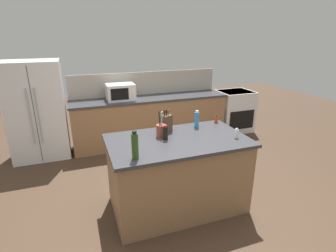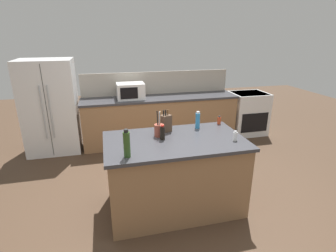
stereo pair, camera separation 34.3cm
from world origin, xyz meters
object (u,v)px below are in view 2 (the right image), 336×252
(dish_soap_bottle, at_px, (198,120))
(soy_sauce_bottle, at_px, (162,133))
(salt_shaker, at_px, (235,136))
(knife_block, at_px, (166,123))
(spice_jar_paprika, at_px, (219,120))
(range_oven, at_px, (247,113))
(refrigerator, at_px, (51,107))
(olive_oil_bottle, at_px, (127,144))
(microwave, at_px, (131,91))
(utensil_crock, at_px, (159,130))

(dish_soap_bottle, distance_m, soy_sauce_bottle, 0.61)
(dish_soap_bottle, distance_m, salt_shaker, 0.59)
(knife_block, relative_size, spice_jar_paprika, 2.48)
(range_oven, bearing_deg, spice_jar_paprika, -130.30)
(knife_block, bearing_deg, dish_soap_bottle, -20.40)
(refrigerator, xyz_separation_m, spice_jar_paprika, (2.51, -1.85, 0.14))
(olive_oil_bottle, distance_m, salt_shaker, 1.29)
(olive_oil_bottle, bearing_deg, microwave, 83.00)
(refrigerator, height_order, soy_sauce_bottle, refrigerator)
(dish_soap_bottle, relative_size, salt_shaker, 1.91)
(range_oven, height_order, salt_shaker, salt_shaker)
(olive_oil_bottle, relative_size, salt_shaker, 2.49)
(refrigerator, bearing_deg, utensil_crock, -52.63)
(dish_soap_bottle, bearing_deg, olive_oil_bottle, -147.05)
(utensil_crock, bearing_deg, salt_shaker, -22.93)
(refrigerator, height_order, microwave, refrigerator)
(spice_jar_paprika, bearing_deg, range_oven, 49.70)
(knife_block, relative_size, utensil_crock, 0.91)
(olive_oil_bottle, bearing_deg, knife_block, 48.43)
(utensil_crock, distance_m, dish_soap_bottle, 0.58)
(microwave, xyz_separation_m, spice_jar_paprika, (1.03, -1.80, -0.10))
(microwave, xyz_separation_m, salt_shaker, (0.97, -2.40, -0.09))
(refrigerator, distance_m, salt_shaker, 3.46)
(spice_jar_paprika, relative_size, soy_sauce_bottle, 0.64)
(microwave, height_order, knife_block, microwave)
(olive_oil_bottle, xyz_separation_m, dish_soap_bottle, (1.00, 0.65, -0.03))
(microwave, bearing_deg, olive_oil_bottle, -97.00)
(utensil_crock, bearing_deg, refrigerator, 127.37)
(microwave, bearing_deg, range_oven, -0.00)
(microwave, relative_size, utensil_crock, 1.62)
(dish_soap_bottle, bearing_deg, soy_sauce_bottle, -153.08)
(microwave, bearing_deg, knife_block, -82.72)
(dish_soap_bottle, height_order, soy_sauce_bottle, dish_soap_bottle)
(range_oven, bearing_deg, refrigerator, 179.27)
(knife_block, distance_m, utensil_crock, 0.18)
(olive_oil_bottle, relative_size, spice_jar_paprika, 2.58)
(knife_block, xyz_separation_m, dish_soap_bottle, (0.44, 0.02, -0.00))
(range_oven, distance_m, soy_sauce_bottle, 3.29)
(microwave, xyz_separation_m, soy_sauce_bottle, (0.14, -2.16, -0.07))
(knife_block, height_order, utensil_crock, utensil_crock)
(range_oven, bearing_deg, knife_block, -140.58)
(spice_jar_paprika, bearing_deg, refrigerator, 143.53)
(spice_jar_paprika, bearing_deg, utensil_crock, -165.08)
(microwave, relative_size, salt_shaker, 4.30)
(utensil_crock, relative_size, soy_sauce_bottle, 1.76)
(range_oven, relative_size, microwave, 1.77)
(range_oven, distance_m, utensil_crock, 3.23)
(microwave, height_order, utensil_crock, utensil_crock)
(range_oven, bearing_deg, salt_shaker, -123.59)
(utensil_crock, xyz_separation_m, spice_jar_paprika, (0.91, 0.24, -0.03))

